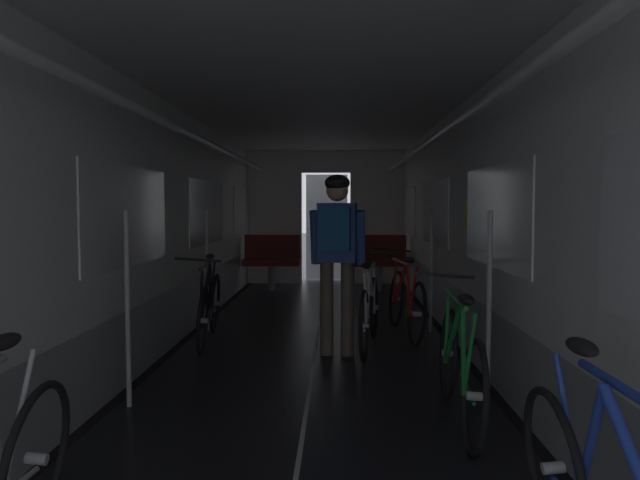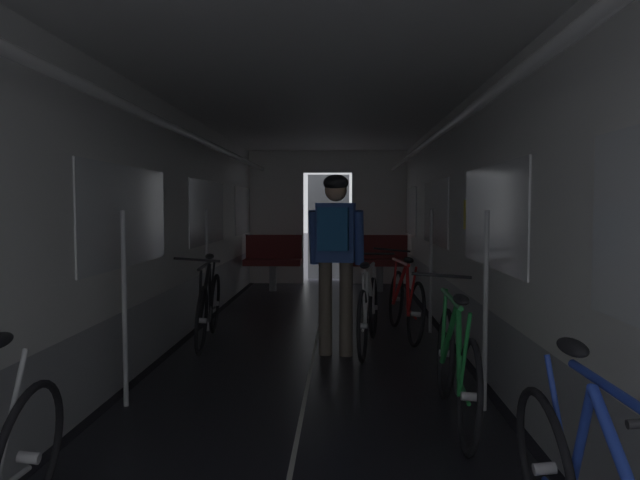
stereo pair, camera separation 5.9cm
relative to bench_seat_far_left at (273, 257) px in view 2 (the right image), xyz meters
The scene contains 8 objects.
train_car_shell 4.70m from the bench_seat_far_left, 78.60° to the right, with size 3.14×12.34×2.57m.
bench_seat_far_left is the anchor object (origin of this frame).
bench_seat_far_right 1.80m from the bench_seat_far_left, ahead, with size 0.98×0.51×0.95m.
bicycle_black 3.98m from the bench_seat_far_left, 93.15° to the right, with size 0.44×1.69×0.95m.
bicycle_green 6.51m from the bench_seat_far_left, 72.81° to the right, with size 0.44×1.69×0.94m.
bicycle_red 4.03m from the bench_seat_far_left, 62.37° to the right, with size 0.47×1.69×0.95m.
person_cyclist_aisle 4.62m from the bench_seat_far_left, 75.99° to the right, with size 0.55×0.42×1.73m.
bicycle_white_in_aisle 4.44m from the bench_seat_far_left, 71.08° to the right, with size 0.44×1.68×0.93m.
Camera 2 is at (0.28, -2.08, 1.43)m, focal length 33.81 mm.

